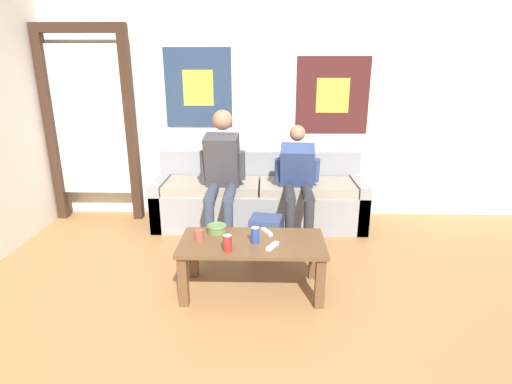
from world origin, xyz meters
TOP-DOWN VIEW (x-y plane):
  - ground_plane at (0.00, 0.00)m, footprint 18.00×18.00m
  - wall_back at (0.00, 2.70)m, footprint 10.00×0.07m
  - door_frame at (-1.83, 2.48)m, footprint 1.00×0.10m
  - couch at (0.05, 2.34)m, footprint 2.31×0.71m
  - coffee_table at (0.02, 0.90)m, footprint 1.12×0.54m
  - person_seated_adult at (-0.32, 1.99)m, footprint 0.47×0.86m
  - person_seated_teen at (0.45, 1.99)m, footprint 0.47×0.85m
  - backpack at (0.13, 1.56)m, footprint 0.33×0.31m
  - ceramic_bowl at (-0.27, 1.07)m, footprint 0.16×0.16m
  - pillar_candle at (-0.39, 0.92)m, footprint 0.07×0.07m
  - drink_can_blue at (0.05, 0.88)m, footprint 0.07×0.07m
  - drink_can_red at (-0.15, 0.73)m, footprint 0.07×0.07m
  - game_controller_near_left at (0.13, 1.06)m, footprint 0.10×0.14m
  - game_controller_near_right at (0.18, 0.80)m, footprint 0.10×0.14m

SIDE VIEW (x-z plane):
  - ground_plane at x=0.00m, z-range 0.00..0.00m
  - backpack at x=0.13m, z-range -0.01..0.36m
  - couch at x=0.05m, z-range -0.11..0.68m
  - coffee_table at x=0.02m, z-range 0.14..0.57m
  - game_controller_near_left at x=0.13m, z-range 0.43..0.46m
  - game_controller_near_right at x=0.18m, z-range 0.43..0.46m
  - ceramic_bowl at x=-0.27m, z-range 0.44..0.50m
  - pillar_candle at x=-0.39m, z-range 0.43..0.52m
  - drink_can_blue at x=0.05m, z-range 0.43..0.56m
  - drink_can_red at x=-0.15m, z-range 0.43..0.56m
  - person_seated_teen at x=0.45m, z-range 0.05..1.19m
  - person_seated_adult at x=-0.32m, z-range 0.06..1.36m
  - door_frame at x=-1.83m, z-range 0.12..2.27m
  - wall_back at x=0.00m, z-range 0.00..2.55m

